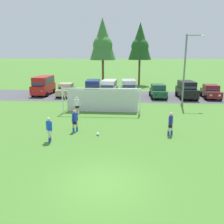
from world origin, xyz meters
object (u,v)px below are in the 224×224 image
at_px(parked_car_slot_end, 211,91).
at_px(street_lamp, 186,70).
at_px(parked_car_slot_far_left, 43,85).
at_px(parked_car_slot_right, 158,91).
at_px(player_defender_far, 75,121).
at_px(parked_car_slot_far_right, 187,90).
at_px(player_striker_near, 49,130).
at_px(parked_car_slot_center, 109,88).
at_px(soccer_goal, 102,99).
at_px(parked_car_slot_center_right, 129,88).
at_px(parked_car_slot_center_left, 93,88).
at_px(soccer_ball, 98,134).
at_px(parked_car_slot_left, 66,90).
at_px(player_midfield_center, 77,105).
at_px(player_winger_left, 171,124).

relative_size(parked_car_slot_end, street_lamp, 0.57).
xyz_separation_m(parked_car_slot_far_left, parked_car_slot_right, (15.50, -0.97, -0.47)).
xyz_separation_m(player_defender_far, parked_car_slot_far_right, (11.14, 14.25, 0.29)).
xyz_separation_m(parked_car_slot_far_right, parked_car_slot_end, (3.07, 0.19, -0.24)).
distance_m(player_striker_near, parked_car_slot_center, 17.07).
xyz_separation_m(soccer_goal, parked_car_slot_center_right, (2.48, 9.20, -0.18)).
height_order(player_defender_far, parked_car_slot_center_right, parked_car_slot_center_right).
distance_m(parked_car_slot_center_left, parked_car_slot_far_right, 12.09).
bearing_deg(soccer_ball, parked_car_slot_far_right, 58.10).
bearing_deg(parked_car_slot_left, soccer_ball, -67.37).
bearing_deg(player_defender_far, parked_car_slot_far_right, 51.97).
bearing_deg(player_midfield_center, player_striker_near, -91.46).
bearing_deg(parked_car_slot_right, player_midfield_center, -133.10).
xyz_separation_m(player_midfield_center, street_lamp, (10.85, 4.41, 3.07)).
bearing_deg(parked_car_slot_center, street_lamp, -30.57).
bearing_deg(parked_car_slot_left, parked_car_slot_far_right, -0.89).
relative_size(parked_car_slot_left, street_lamp, 0.57).
bearing_deg(parked_car_slot_far_left, soccer_ball, -58.84).
bearing_deg(parked_car_slot_center_right, player_midfield_center, -115.52).
bearing_deg(player_winger_left, parked_car_slot_end, 63.48).
distance_m(player_defender_far, street_lamp, 14.08).
bearing_deg(street_lamp, parked_car_slot_end, 48.12).
xyz_separation_m(player_winger_left, parked_car_slot_center, (-5.71, 14.95, 0.29)).
bearing_deg(street_lamp, player_winger_left, -106.81).
relative_size(soccer_ball, parked_car_slot_right, 0.05).
height_order(player_midfield_center, parked_car_slot_end, parked_car_slot_end).
height_order(parked_car_slot_center_left, parked_car_slot_center, same).
xyz_separation_m(player_midfield_center, player_defender_far, (1.00, -5.17, 0.00)).
height_order(soccer_ball, street_lamp, street_lamp).
height_order(soccer_ball, player_defender_far, player_defender_far).
xyz_separation_m(parked_car_slot_left, parked_car_slot_far_right, (15.71, -0.24, 0.24)).
height_order(parked_car_slot_right, street_lamp, street_lamp).
xyz_separation_m(soccer_ball, parked_car_slot_center_right, (1.98, 15.92, 1.00)).
bearing_deg(soccer_goal, player_winger_left, -47.93).
distance_m(player_winger_left, parked_car_slot_left, 18.67).
bearing_deg(soccer_ball, parked_car_slot_center_left, 100.09).
xyz_separation_m(soccer_ball, player_striker_near, (-2.98, -1.43, 0.71)).
bearing_deg(player_defender_far, parked_car_slot_right, 62.14).
relative_size(soccer_ball, parked_car_slot_center, 0.05).
height_order(soccer_goal, player_midfield_center, soccer_goal).
relative_size(player_striker_near, player_midfield_center, 1.00).
xyz_separation_m(player_winger_left, parked_car_slot_far_left, (-14.81, 15.55, 0.52)).
height_order(parked_car_slot_far_left, street_lamp, street_lamp).
distance_m(parked_car_slot_center_right, parked_car_slot_end, 10.47).
height_order(player_defender_far, parked_car_slot_left, parked_car_slot_left).
xyz_separation_m(parked_car_slot_center_left, parked_car_slot_far_right, (12.09, -0.36, 0.00)).
relative_size(parked_car_slot_far_left, parked_car_slot_end, 1.12).
bearing_deg(player_winger_left, parked_car_slot_center_right, 101.44).
bearing_deg(player_defender_far, parked_car_slot_end, 45.44).
bearing_deg(parked_car_slot_center_right, parked_car_slot_end, -3.91).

